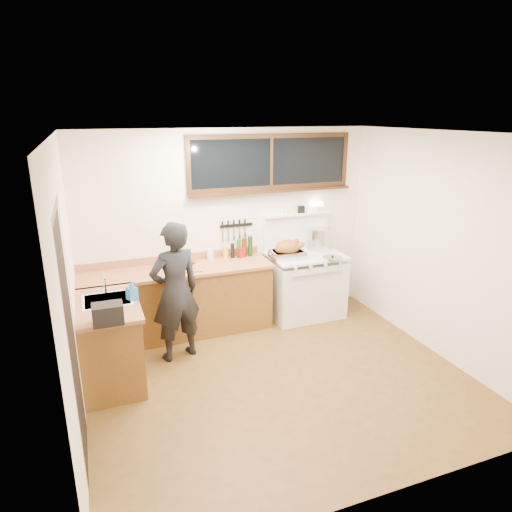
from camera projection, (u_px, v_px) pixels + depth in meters
name	position (u px, v px, depth m)	size (l,w,h in m)	color
ground_plane	(279.00, 379.00, 5.00)	(4.00, 3.50, 0.02)	brown
room_shell	(282.00, 233.00, 4.50)	(4.10, 3.60, 2.65)	white
counter_back	(178.00, 301.00, 5.89)	(2.44, 0.64, 1.00)	brown
counter_left	(110.00, 342.00, 4.85)	(0.64, 1.09, 0.90)	brown
sink_unit	(108.00, 305.00, 4.80)	(0.50, 0.45, 0.37)	white
vintage_stove	(305.00, 284.00, 6.46)	(1.02, 0.74, 1.57)	white
back_window	(271.00, 169.00, 6.12)	(2.32, 0.13, 0.77)	black
left_doorway	(73.00, 343.00, 3.51)	(0.02, 1.04, 2.17)	black
knife_strip	(235.00, 226.00, 6.18)	(0.46, 0.03, 0.28)	black
man	(175.00, 292.00, 5.20)	(0.69, 0.54, 1.65)	black
soap_bottle	(132.00, 291.00, 4.76)	(0.13, 0.13, 0.21)	blue
toaster	(108.00, 314.00, 4.23)	(0.28, 0.20, 0.19)	black
cutting_board	(185.00, 265.00, 5.71)	(0.44, 0.35, 0.14)	#A46841
roast_turkey	(288.00, 250.00, 6.16)	(0.49, 0.35, 0.25)	silver
stockpot	(319.00, 239.00, 6.54)	(0.34, 0.34, 0.31)	silver
saucepan	(294.00, 246.00, 6.53)	(0.16, 0.28, 0.11)	silver
pot_lid	(333.00, 258.00, 6.15)	(0.33, 0.33, 0.04)	silver
coffee_tin	(241.00, 253.00, 6.19)	(0.11, 0.10, 0.14)	maroon
pitcher	(210.00, 255.00, 6.06)	(0.08, 0.08, 0.16)	white
bottle_cluster	(241.00, 248.00, 6.19)	(0.42, 0.07, 0.28)	black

